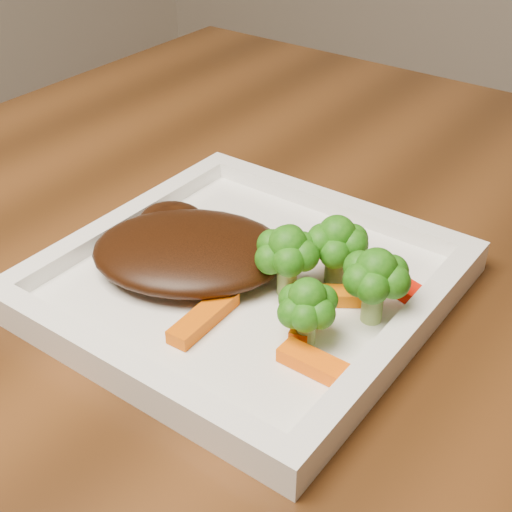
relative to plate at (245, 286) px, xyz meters
The scene contains 12 objects.
plate is the anchor object (origin of this frame).
steak 0.05m from the plate, 164.28° to the right, with size 0.15×0.12×0.03m, color black.
broccoli_0 0.08m from the plate, 34.05° to the left, with size 0.05×0.05×0.07m, color #346510, non-canonical shape.
broccoli_1 0.11m from the plate, ahead, with size 0.05×0.05×0.06m, color #3C7613, non-canonical shape.
broccoli_2 0.09m from the plate, 23.82° to the right, with size 0.05×0.05×0.06m, color #266110, non-canonical shape.
broccoli_3 0.05m from the plate, ahead, with size 0.05×0.05×0.06m, color #377914, non-canonical shape.
carrot_1 0.11m from the plate, 27.55° to the right, with size 0.06×0.02×0.01m, color #FF5E04.
carrot_2 0.06m from the plate, 81.71° to the right, with size 0.06×0.02×0.01m, color #DC5703.
carrot_3 0.11m from the plate, 27.65° to the left, with size 0.06×0.02×0.01m, color red.
carrot_4 0.06m from the plate, 71.45° to the left, with size 0.05×0.01×0.01m, color #EF4203.
carrot_5 0.07m from the plate, 15.02° to the right, with size 0.05×0.01×0.01m, color #E05203.
carrot_6 0.06m from the plate, 10.66° to the left, with size 0.06×0.02×0.01m, color #D46003.
Camera 1 is at (0.03, -0.22, 1.07)m, focal length 50.00 mm.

